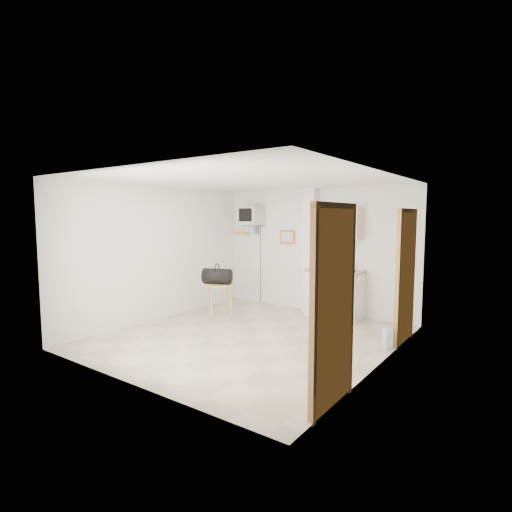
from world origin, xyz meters
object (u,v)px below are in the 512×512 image
Objects in this scene: crt_television at (251,217)px; duffel_bag at (217,276)px; round_table at (220,288)px; water_bottle at (386,339)px.

duffel_bag is at bearing -80.66° from crt_television.
round_table is (0.25, -1.36, -1.37)m from crt_television.
duffel_bag is 3.27m from water_bottle.
crt_television is 6.08× the size of water_bottle.
crt_television is at bearing 100.30° from round_table.
round_table is 1.12× the size of duffel_bag.
crt_television reaches higher than duffel_bag.
round_table is at bearing -79.70° from crt_television.
crt_television reaches higher than water_bottle.
round_table is 3.21m from water_bottle.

